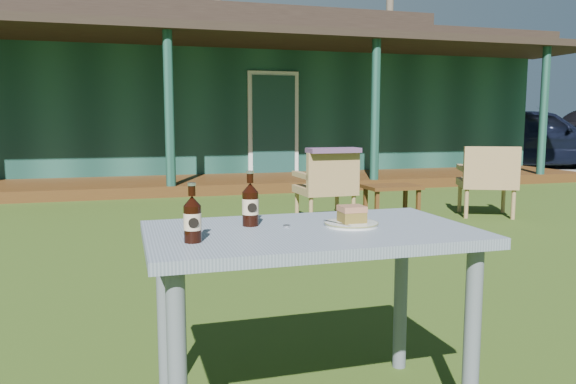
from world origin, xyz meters
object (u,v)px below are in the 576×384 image
object	(u,v)px
cola_bottle_near	(250,204)
armchair_left	(327,183)
plate	(351,224)
cake_slice	(352,214)
cola_bottle_far	(192,219)
side_table	(392,190)
cafe_table	(311,255)
car_near	(532,137)
armchair_right	(488,177)

from	to	relation	value
cola_bottle_near	armchair_left	distance (m)	3.98
plate	cola_bottle_near	distance (m)	0.39
cake_slice	cola_bottle_far	xyz separation A→B (m)	(-0.62, -0.13, 0.03)
cola_bottle_far	side_table	distance (m)	4.66
cake_slice	cola_bottle_near	size ratio (longest dim) A/B	0.44
armchair_left	cafe_table	bearing A→B (deg)	-111.25
side_table	car_near	bearing A→B (deg)	40.47
cafe_table	armchair_right	size ratio (longest dim) A/B	1.46
cola_bottle_far	armchair_left	size ratio (longest dim) A/B	0.25
cafe_table	side_table	size ratio (longest dim) A/B	2.00
armchair_left	cola_bottle_near	bearing A→B (deg)	-114.59
cola_bottle_near	armchair_left	xyz separation A→B (m)	(1.65, 3.61, -0.36)
car_near	armchair_left	bearing A→B (deg)	149.12
cola_bottle_near	side_table	distance (m)	4.33
cafe_table	cola_bottle_far	size ratio (longest dim) A/B	6.11
cola_bottle_far	cafe_table	bearing A→B (deg)	13.78
plate	cola_bottle_far	xyz separation A→B (m)	(-0.61, -0.12, 0.07)
car_near	cola_bottle_near	size ratio (longest dim) A/B	20.19
cafe_table	plate	xyz separation A→B (m)	(0.17, 0.01, 0.11)
cafe_table	cola_bottle_near	world-z (taller)	cola_bottle_near
car_near	armchair_right	bearing A→B (deg)	158.71
armchair_left	side_table	bearing A→B (deg)	-2.39
armchair_right	cola_bottle_near	bearing A→B (deg)	-135.73
cafe_table	cola_bottle_near	size ratio (longest dim) A/B	5.73
side_table	cola_bottle_near	bearing A→B (deg)	-123.92
cake_slice	armchair_right	size ratio (longest dim) A/B	0.11
cola_bottle_near	armchair_right	distance (m)	5.04
cake_slice	side_table	bearing A→B (deg)	61.07
cake_slice	side_table	xyz separation A→B (m)	(2.03, 3.68, -0.42)
cafe_table	armchair_left	world-z (taller)	armchair_left
armchair_left	armchair_right	xyz separation A→B (m)	(1.95, -0.10, 0.02)
cola_bottle_far	armchair_left	bearing A→B (deg)	63.71
car_near	cake_slice	xyz separation A→B (m)	(-8.38, -9.10, 0.05)
cola_bottle_near	side_table	world-z (taller)	cola_bottle_near
cake_slice	armchair_right	bearing A→B (deg)	48.23
cafe_table	armchair_left	xyz separation A→B (m)	(1.45, 3.73, -0.18)
cake_slice	armchair_left	world-z (taller)	cake_slice
plate	armchair_left	bearing A→B (deg)	70.94
cola_bottle_near	armchair_right	size ratio (longest dim) A/B	0.25
armchair_left	side_table	world-z (taller)	armchair_left
car_near	armchair_left	xyz separation A→B (m)	(-7.10, -5.39, -0.28)
car_near	cafe_table	distance (m)	12.50
car_near	cola_bottle_far	xyz separation A→B (m)	(-9.00, -9.22, 0.08)
plate	cake_slice	size ratio (longest dim) A/B	2.22
car_near	cafe_table	xyz separation A→B (m)	(-8.55, -9.11, -0.10)
cafe_table	armchair_left	bearing A→B (deg)	68.75
cake_slice	cola_bottle_near	xyz separation A→B (m)	(-0.37, 0.10, 0.04)
cola_bottle_far	armchair_left	world-z (taller)	cola_bottle_far
cafe_table	armchair_right	distance (m)	4.97
plate	cake_slice	world-z (taller)	cake_slice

